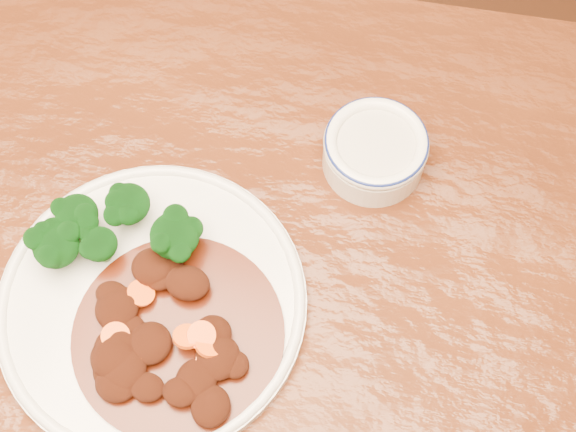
# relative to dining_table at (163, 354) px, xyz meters

# --- Properties ---
(dining_table) EXTENTS (1.57, 1.02, 0.75)m
(dining_table) POSITION_rel_dining_table_xyz_m (0.00, 0.00, 0.00)
(dining_table) COLOR #53240E
(dining_table) RESTS_ON ground
(dinner_plate) EXTENTS (0.30, 0.30, 0.02)m
(dinner_plate) POSITION_rel_dining_table_xyz_m (-0.01, 0.03, 0.09)
(dinner_plate) COLOR white
(dinner_plate) RESTS_ON dining_table
(broccoli_florets) EXTENTS (0.15, 0.10, 0.05)m
(broccoli_florets) POSITION_rel_dining_table_xyz_m (-0.06, 0.08, 0.12)
(broccoli_florets) COLOR #69A153
(broccoli_florets) RESTS_ON dinner_plate
(mince_stew) EXTENTS (0.20, 0.20, 0.03)m
(mince_stew) POSITION_rel_dining_table_xyz_m (0.02, -0.01, 0.10)
(mince_stew) COLOR #451107
(mince_stew) RESTS_ON dinner_plate
(dip_bowl) EXTENTS (0.11, 0.11, 0.05)m
(dip_bowl) POSITION_rel_dining_table_xyz_m (0.17, 0.24, 0.11)
(dip_bowl) COLOR white
(dip_bowl) RESTS_ON dining_table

